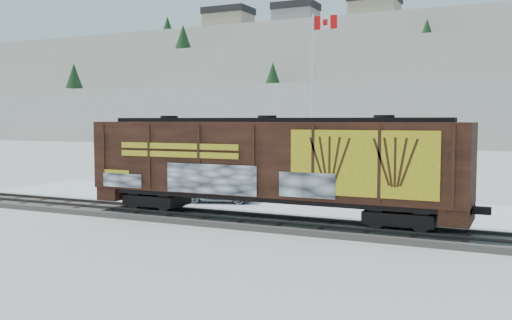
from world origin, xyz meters
The scene contains 9 objects.
ground centered at (0.00, 0.00, 0.00)m, with size 500.00×500.00×0.00m, color white.
rail_track centered at (0.00, 0.00, 0.15)m, with size 50.00×3.40×0.43m.
parking_strip centered at (0.00, 7.50, 0.01)m, with size 40.00×8.00×0.03m, color white.
hillside centered at (-0.05, 139.79, 14.37)m, with size 360.00×110.00×93.00m.
hopper_railcar centered at (2.92, -0.01, 3.06)m, with size 18.50×3.06×4.73m.
flagpole centered at (-0.40, 15.78, 4.87)m, with size 2.30×0.90×12.89m.
car_silver centered at (-2.95, 5.50, 0.82)m, with size 1.86×4.63×1.58m, color #A3A7AB.
car_white centered at (-0.50, 8.28, 0.86)m, with size 1.76×5.05×1.66m, color silver.
car_dark centered at (9.18, 8.06, 0.65)m, with size 1.74×4.27×1.24m, color black.
Camera 1 is at (14.09, -24.66, 5.07)m, focal length 40.00 mm.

